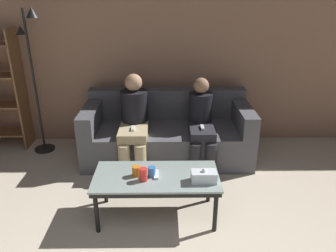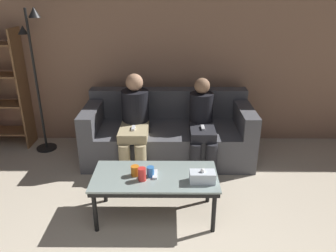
{
  "view_description": "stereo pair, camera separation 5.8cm",
  "coord_description": "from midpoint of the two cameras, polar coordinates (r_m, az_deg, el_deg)",
  "views": [
    {
      "loc": [
        -0.04,
        -0.73,
        1.99
      ],
      "look_at": [
        0.0,
        2.42,
        0.67
      ],
      "focal_mm": 35.0,
      "sensor_mm": 36.0,
      "label": 1
    },
    {
      "loc": [
        0.02,
        -0.73,
        1.99
      ],
      "look_at": [
        0.0,
        2.42,
        0.67
      ],
      "focal_mm": 35.0,
      "sensor_mm": 36.0,
      "label": 2
    }
  ],
  "objects": [
    {
      "name": "cup_near_right",
      "position": [
        2.96,
        -3.43,
        -7.97
      ],
      "size": [
        0.07,
        0.07,
        0.09
      ],
      "color": "#3372BF",
      "rests_on": "coffee_table"
    },
    {
      "name": "standing_lamp",
      "position": [
        4.38,
        -22.73,
        9.37
      ],
      "size": [
        0.31,
        0.26,
        1.81
      ],
      "color": "black",
      "rests_on": "ground_plane"
    },
    {
      "name": "cup_near_left",
      "position": [
        2.98,
        -6.11,
        -7.81
      ],
      "size": [
        0.08,
        0.08,
        0.09
      ],
      "color": "orange",
      "rests_on": "coffee_table"
    },
    {
      "name": "seated_person_mid_left",
      "position": [
        3.87,
        5.36,
        0.67
      ],
      "size": [
        0.31,
        0.66,
        1.05
      ],
      "color": "#28282D",
      "rests_on": "ground_plane"
    },
    {
      "name": "coffee_table",
      "position": [
        3.02,
        -2.61,
        -9.29
      ],
      "size": [
        1.13,
        0.54,
        0.44
      ],
      "color": "#8C9E99",
      "rests_on": "ground_plane"
    },
    {
      "name": "seated_person_left_end",
      "position": [
        3.87,
        -6.37,
        1.17
      ],
      "size": [
        0.32,
        0.71,
        1.1
      ],
      "color": "tan",
      "rests_on": "ground_plane"
    },
    {
      "name": "wall_back",
      "position": [
        4.4,
        -0.58,
        13.62
      ],
      "size": [
        12.0,
        0.06,
        2.6
      ],
      "color": "#9E755B",
      "rests_on": "ground_plane"
    },
    {
      "name": "game_remote",
      "position": [
        2.99,
        -2.62,
        -8.43
      ],
      "size": [
        0.04,
        0.15,
        0.02
      ],
      "color": "white",
      "rests_on": "coffee_table"
    },
    {
      "name": "cup_far_center",
      "position": [
        2.9,
        -4.89,
        -8.42
      ],
      "size": [
        0.07,
        0.07,
        0.12
      ],
      "color": "red",
      "rests_on": "coffee_table"
    },
    {
      "name": "tissue_box",
      "position": [
        2.89,
        5.68,
        -8.73
      ],
      "size": [
        0.22,
        0.12,
        0.13
      ],
      "color": "silver",
      "rests_on": "coffee_table"
    },
    {
      "name": "couch",
      "position": [
        4.17,
        -0.51,
        -1.29
      ],
      "size": [
        2.04,
        0.92,
        0.8
      ],
      "color": "#515156",
      "rests_on": "ground_plane"
    }
  ]
}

